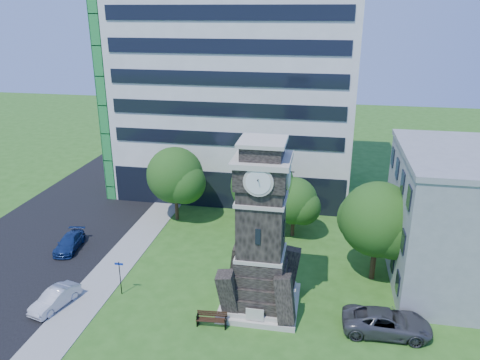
% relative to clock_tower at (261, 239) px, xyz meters
% --- Properties ---
extents(ground, '(160.00, 160.00, 0.00)m').
position_rel_clock_tower_xyz_m(ground, '(-3.00, -2.00, -5.28)').
color(ground, '#2C5D1A').
rests_on(ground, ground).
extents(sidewalk, '(3.00, 70.00, 0.06)m').
position_rel_clock_tower_xyz_m(sidewalk, '(-12.50, 3.00, -5.25)').
color(sidewalk, gray).
rests_on(sidewalk, ground).
extents(street, '(14.00, 80.00, 0.02)m').
position_rel_clock_tower_xyz_m(street, '(-21.00, 3.00, -5.27)').
color(street, black).
rests_on(street, ground).
extents(clock_tower, '(5.40, 5.40, 12.22)m').
position_rel_clock_tower_xyz_m(clock_tower, '(0.00, 0.00, 0.00)').
color(clock_tower, '#BEB5A5').
rests_on(clock_tower, ground).
extents(office_tall, '(26.20, 15.11, 28.60)m').
position_rel_clock_tower_xyz_m(office_tall, '(-6.20, 23.84, 8.94)').
color(office_tall, white).
rests_on(office_tall, ground).
extents(car_street_mid, '(2.30, 4.15, 1.30)m').
position_rel_clock_tower_xyz_m(car_street_mid, '(-14.24, -2.88, -4.63)').
color(car_street_mid, '#AFB1B7').
rests_on(car_street_mid, ground).
extents(car_street_north, '(2.32, 4.45, 1.23)m').
position_rel_clock_tower_xyz_m(car_street_north, '(-17.67, 5.12, -4.66)').
color(car_street_north, navy).
rests_on(car_street_north, ground).
extents(car_east_lot, '(5.76, 2.76, 1.59)m').
position_rel_clock_tower_xyz_m(car_east_lot, '(8.53, -1.52, -4.49)').
color(car_east_lot, '#424347').
rests_on(car_east_lot, ground).
extents(park_bench, '(2.03, 0.54, 1.05)m').
position_rel_clock_tower_xyz_m(park_bench, '(-2.82, -2.91, -4.73)').
color(park_bench, black).
rests_on(park_bench, ground).
extents(street_sign, '(0.65, 0.06, 2.69)m').
position_rel_clock_tower_xyz_m(street_sign, '(-10.30, -0.54, -3.60)').
color(street_sign, black).
rests_on(street_sign, ground).
extents(tree_nw, '(6.06, 5.51, 7.47)m').
position_rel_clock_tower_xyz_m(tree_nw, '(-10.23, 12.84, -0.75)').
color(tree_nw, '#332114').
rests_on(tree_nw, ground).
extents(tree_nc, '(6.50, 5.91, 7.60)m').
position_rel_clock_tower_xyz_m(tree_nc, '(-1.46, 11.77, -0.82)').
color(tree_nc, '#332114').
rests_on(tree_nc, ground).
extents(tree_ne, '(4.77, 4.34, 5.69)m').
position_rel_clock_tower_xyz_m(tree_ne, '(1.46, 11.37, -1.90)').
color(tree_ne, '#332114').
rests_on(tree_ne, ground).
extents(tree_east, '(6.30, 5.73, 7.94)m').
position_rel_clock_tower_xyz_m(tree_east, '(8.21, 5.13, -0.41)').
color(tree_east, '#332114').
rests_on(tree_east, ground).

